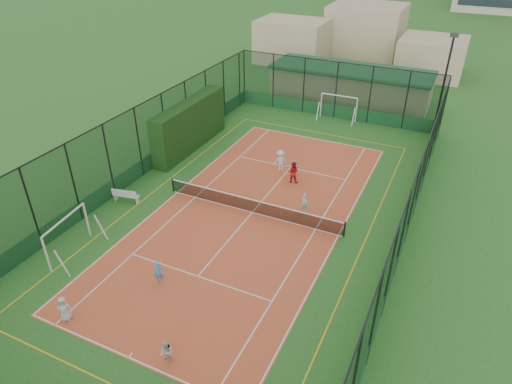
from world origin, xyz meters
TOP-DOWN VIEW (x-y plane):
  - ground at (0.00, 0.00)m, footprint 300.00×300.00m
  - court_slab at (0.00, 0.00)m, footprint 11.17×23.97m
  - tennis_net at (0.00, 0.00)m, footprint 11.67×0.12m
  - perimeter_fence at (0.00, 0.00)m, footprint 18.12×34.12m
  - floodlight_ne at (8.60, 16.60)m, footprint 0.60×0.26m
  - clubhouse at (0.00, 22.00)m, footprint 15.20×7.20m
  - hedge_left at (-8.30, 6.25)m, footprint 1.28×8.52m
  - white_bench at (-7.80, -2.25)m, footprint 1.76×0.79m
  - futsal_goal_near at (-7.22, -7.67)m, footprint 3.46×1.34m
  - futsal_goal_far at (0.41, 16.79)m, footprint 3.34×0.98m
  - child_near_left at (-3.86, -11.41)m, footprint 0.77×0.72m
  - child_near_mid at (-1.50, -7.55)m, footprint 0.53×0.47m
  - child_near_right at (1.61, -11.37)m, footprint 0.68×0.61m
  - child_far_left at (-0.54, 5.75)m, footprint 1.13×1.12m
  - child_far_right at (2.94, 1.20)m, footprint 0.91×0.79m
  - child_far_back at (0.68, 5.21)m, footprint 1.30×0.68m
  - coach at (0.89, 4.54)m, footprint 0.83×0.69m
  - tennis_balls at (1.11, 1.09)m, footprint 4.67×1.61m

SIDE VIEW (x-z plane):
  - ground at x=0.00m, z-range 0.00..0.00m
  - court_slab at x=0.00m, z-range 0.00..0.01m
  - tennis_balls at x=1.11m, z-range 0.01..0.08m
  - white_bench at x=-7.80m, z-range 0.00..0.96m
  - tennis_net at x=0.00m, z-range 0.00..1.06m
  - child_near_right at x=1.61m, z-range 0.01..1.18m
  - child_near_mid at x=-1.50m, z-range 0.01..1.24m
  - child_near_left at x=-3.86m, z-range 0.01..1.33m
  - child_far_back at x=0.68m, z-range 0.01..1.35m
  - child_far_right at x=2.94m, z-range 0.01..1.48m
  - coach at x=0.89m, z-range 0.01..1.57m
  - child_far_left at x=-0.54m, z-range 0.01..1.58m
  - futsal_goal_far at x=0.41m, z-range 0.00..2.15m
  - futsal_goal_near at x=-7.22m, z-range 0.00..2.18m
  - clubhouse at x=0.00m, z-range 0.00..3.15m
  - hedge_left at x=-8.30m, z-range 0.00..3.73m
  - perimeter_fence at x=0.00m, z-range 0.00..5.00m
  - floodlight_ne at x=8.60m, z-range 0.00..8.25m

